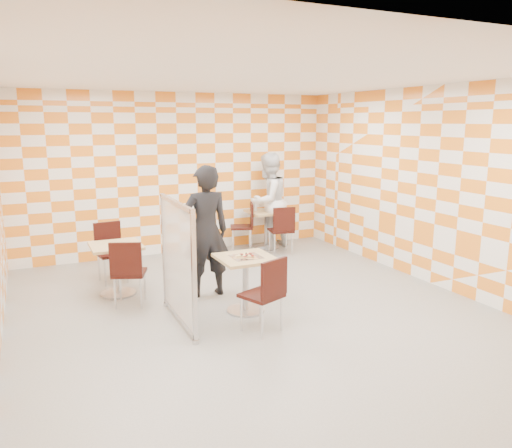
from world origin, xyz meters
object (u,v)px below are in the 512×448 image
at_px(partition, 178,262).
at_px(sport_bottle, 255,206).
at_px(chair_second_front, 282,227).
at_px(chair_empty_far, 110,247).
at_px(man_dark, 206,231).
at_px(soda_bottle, 270,205).
at_px(main_table, 246,274).
at_px(second_table, 266,223).
at_px(chair_second_side, 246,222).
at_px(empty_table, 117,261).
at_px(man_white, 268,201).
at_px(chair_main_front, 267,289).
at_px(chair_empty_near, 128,268).

bearing_deg(partition, sport_bottle, 51.62).
bearing_deg(chair_second_front, chair_empty_far, -175.63).
relative_size(man_dark, soda_bottle, 8.19).
height_order(main_table, second_table, same).
relative_size(chair_empty_far, sport_bottle, 4.62).
relative_size(second_table, sport_bottle, 3.75).
bearing_deg(man_dark, second_table, -132.12).
bearing_deg(partition, chair_second_front, 41.56).
xyz_separation_m(second_table, chair_second_side, (-0.41, 0.06, 0.04)).
bearing_deg(sport_bottle, chair_empty_far, -161.92).
relative_size(main_table, chair_second_front, 0.81).
bearing_deg(main_table, chair_empty_far, 123.60).
bearing_deg(empty_table, man_white, 26.05).
relative_size(chair_main_front, sport_bottle, 4.62).
relative_size(second_table, soda_bottle, 3.26).
distance_m(chair_second_front, soda_bottle, 0.72).
distance_m(chair_second_front, chair_empty_near, 3.50).
xyz_separation_m(empty_table, partition, (0.51, -1.41, 0.28)).
distance_m(main_table, empty_table, 1.98).
relative_size(man_dark, sport_bottle, 9.41).
height_order(main_table, soda_bottle, soda_bottle).
distance_m(second_table, empty_table, 3.51).
relative_size(main_table, second_table, 1.00).
xyz_separation_m(chair_second_front, chair_empty_near, (-3.14, -1.55, 0.00)).
distance_m(second_table, sport_bottle, 0.40).
distance_m(man_dark, man_white, 2.92).
bearing_deg(main_table, second_table, 59.58).
bearing_deg(chair_empty_near, partition, -60.88).
relative_size(chair_second_front, chair_empty_near, 1.00).
bearing_deg(soda_bottle, chair_empty_near, -145.43).
height_order(chair_second_front, sport_bottle, sport_bottle).
bearing_deg(man_white, partition, 23.69).
xyz_separation_m(chair_main_front, chair_second_side, (1.36, 3.75, 0.00)).
bearing_deg(chair_second_front, main_table, -126.97).
relative_size(empty_table, man_dark, 0.40).
relative_size(chair_empty_near, partition, 0.60).
height_order(second_table, man_dark, man_dark).
bearing_deg(chair_empty_far, chair_main_front, -64.62).
height_order(empty_table, chair_empty_far, chair_empty_far).
relative_size(second_table, chair_main_front, 0.81).
xyz_separation_m(main_table, chair_empty_far, (-1.40, 2.11, 0.04)).
relative_size(chair_second_front, chair_second_side, 1.00).
bearing_deg(partition, chair_main_front, -40.00).
bearing_deg(chair_empty_far, partition, -76.97).
xyz_separation_m(chair_second_front, partition, (-2.68, -2.38, 0.25)).
xyz_separation_m(chair_second_front, man_dark, (-2.03, -1.52, 0.40)).
bearing_deg(empty_table, partition, -69.95).
bearing_deg(chair_empty_near, man_dark, 1.44).
xyz_separation_m(chair_main_front, chair_empty_near, (-1.32, 1.55, 0.00)).
bearing_deg(second_table, chair_second_side, 171.07).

